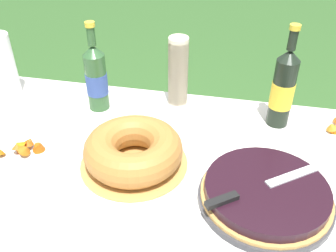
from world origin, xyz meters
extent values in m
cube|color=brown|center=(0.00, 0.00, 0.73)|extent=(1.82, 1.00, 0.03)
cylinder|color=brown|center=(-0.85, 0.44, 0.36)|extent=(0.06, 0.06, 0.72)
cube|color=white|center=(0.00, 0.00, 0.75)|extent=(1.83, 1.01, 0.00)
cube|color=white|center=(0.00, 0.50, 0.70)|extent=(1.83, 0.00, 0.10)
cylinder|color=#38383D|center=(0.27, -0.03, 0.77)|extent=(0.36, 0.36, 0.02)
cylinder|color=tan|center=(0.27, -0.03, 0.78)|extent=(0.35, 0.35, 0.01)
cylinder|color=black|center=(0.27, -0.03, 0.80)|extent=(0.33, 0.33, 0.03)
cube|color=silver|center=(0.35, 0.03, 0.82)|extent=(0.17, 0.14, 0.00)
cube|color=black|center=(0.16, -0.11, 0.82)|extent=(0.09, 0.07, 0.01)
cylinder|color=tan|center=(-0.12, 0.05, 0.76)|extent=(0.33, 0.33, 0.01)
torus|color=#AD7033|center=(-0.12, 0.05, 0.81)|extent=(0.30, 0.30, 0.10)
cylinder|color=beige|center=(-0.05, 0.42, 0.80)|extent=(0.07, 0.07, 0.09)
cylinder|color=beige|center=(-0.05, 0.42, 0.82)|extent=(0.07, 0.07, 0.09)
cylinder|color=beige|center=(-0.05, 0.42, 0.83)|extent=(0.07, 0.07, 0.09)
cylinder|color=beige|center=(-0.05, 0.42, 0.84)|extent=(0.07, 0.07, 0.09)
cylinder|color=beige|center=(-0.05, 0.42, 0.86)|extent=(0.07, 0.07, 0.09)
cylinder|color=beige|center=(-0.05, 0.42, 0.87)|extent=(0.07, 0.07, 0.09)
cylinder|color=beige|center=(-0.05, 0.42, 0.88)|extent=(0.07, 0.07, 0.09)
cylinder|color=beige|center=(-0.05, 0.42, 0.89)|extent=(0.07, 0.07, 0.09)
cylinder|color=beige|center=(-0.05, 0.42, 0.91)|extent=(0.07, 0.07, 0.09)
cylinder|color=beige|center=(-0.05, 0.42, 0.92)|extent=(0.07, 0.07, 0.09)
cylinder|color=beige|center=(-0.05, 0.42, 0.93)|extent=(0.07, 0.07, 0.09)
cylinder|color=beige|center=(-0.05, 0.42, 0.95)|extent=(0.07, 0.07, 0.09)
cylinder|color=beige|center=(-0.05, 0.42, 0.96)|extent=(0.07, 0.07, 0.09)
cylinder|color=beige|center=(-0.05, 0.42, 0.97)|extent=(0.07, 0.07, 0.09)
torus|color=beige|center=(-0.05, 0.42, 1.02)|extent=(0.07, 0.07, 0.01)
cylinder|color=#2D562D|center=(-0.34, 0.34, 0.86)|extent=(0.08, 0.08, 0.21)
cylinder|color=#334C93|center=(-0.34, 0.34, 0.86)|extent=(0.08, 0.08, 0.08)
cone|color=#2D562D|center=(-0.34, 0.34, 0.98)|extent=(0.08, 0.08, 0.04)
cylinder|color=#2D562D|center=(-0.34, 0.34, 1.03)|extent=(0.03, 0.03, 0.06)
cylinder|color=gold|center=(-0.34, 0.34, 1.08)|extent=(0.03, 0.03, 0.02)
cylinder|color=black|center=(0.31, 0.37, 0.88)|extent=(0.07, 0.07, 0.24)
cylinder|color=yellow|center=(0.31, 0.37, 0.87)|extent=(0.08, 0.08, 0.09)
cone|color=black|center=(0.31, 0.37, 1.01)|extent=(0.07, 0.07, 0.04)
cylinder|color=black|center=(0.31, 0.37, 1.06)|extent=(0.03, 0.03, 0.06)
cylinder|color=gold|center=(0.31, 0.37, 1.10)|extent=(0.03, 0.03, 0.02)
cone|color=#C67B21|center=(0.49, 0.33, 0.79)|extent=(0.05, 0.05, 0.04)
cone|color=#C7650B|center=(0.50, 0.33, 0.78)|extent=(0.06, 0.05, 0.05)
cylinder|color=white|center=(-0.48, 0.02, 0.76)|extent=(0.22, 0.22, 0.01)
torus|color=white|center=(-0.48, 0.02, 0.77)|extent=(0.22, 0.22, 0.01)
cone|color=#B64B0F|center=(-0.46, 0.05, 0.79)|extent=(0.05, 0.05, 0.03)
cone|color=#C75A18|center=(-0.46, 0.05, 0.79)|extent=(0.04, 0.04, 0.03)
cone|color=#B35510|center=(-0.42, 0.05, 0.79)|extent=(0.04, 0.04, 0.03)
cone|color=#C05B1B|center=(-0.48, 0.02, 0.79)|extent=(0.05, 0.05, 0.03)
cone|color=#CC700D|center=(-0.48, 0.02, 0.79)|extent=(0.06, 0.06, 0.05)
cone|color=#B25110|center=(-0.48, 0.02, 0.78)|extent=(0.04, 0.04, 0.03)
cone|color=#AF6014|center=(-0.45, 0.01, 0.79)|extent=(0.06, 0.06, 0.05)
cone|color=#B1470E|center=(-0.42, 0.04, 0.78)|extent=(0.05, 0.05, 0.04)
cone|color=#B7521A|center=(-0.47, 0.03, 0.78)|extent=(0.04, 0.04, 0.03)
cylinder|color=white|center=(-0.73, 0.36, 0.88)|extent=(0.11, 0.11, 0.24)
camera|label=1|loc=(0.16, -0.78, 1.50)|focal=40.00mm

